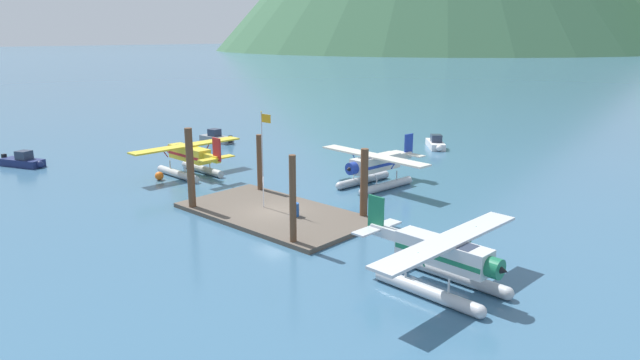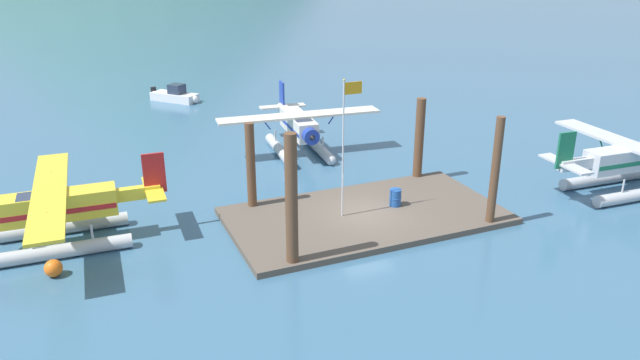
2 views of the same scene
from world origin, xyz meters
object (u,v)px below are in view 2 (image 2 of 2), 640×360
object	(u,v)px
seaplane_cream_bow_centre	(299,130)
seaplane_yellow_port_fwd	(60,213)
flagpole	(345,134)
fuel_drum	(395,197)
mooring_buoy	(53,268)
boat_white_open_north	(176,96)
seaplane_silver_stbd_aft	(625,165)

from	to	relation	value
seaplane_cream_bow_centre	seaplane_yellow_port_fwd	bearing A→B (deg)	-151.27
flagpole	seaplane_cream_bow_centre	distance (m)	10.97
fuel_drum	mooring_buoy	bearing A→B (deg)	-179.09
seaplane_cream_bow_centre	boat_white_open_north	bearing A→B (deg)	105.36
boat_white_open_north	flagpole	bearing A→B (deg)	-83.66
mooring_buoy	seaplane_silver_stbd_aft	xyz separation A→B (m)	(28.58, -2.34, 1.21)
seaplane_silver_stbd_aft	boat_white_open_north	size ratio (longest dim) A/B	2.52
seaplane_silver_stbd_aft	boat_white_open_north	bearing A→B (deg)	121.51
seaplane_cream_bow_centre	mooring_buoy	bearing A→B (deg)	-144.25
flagpole	seaplane_cream_bow_centre	bearing A→B (deg)	80.95
fuel_drum	seaplane_yellow_port_fwd	xyz separation A→B (m)	(-15.52, 2.54, 0.84)
seaplane_silver_stbd_aft	seaplane_cream_bow_centre	bearing A→B (deg)	136.78
fuel_drum	boat_white_open_north	bearing A→B (deg)	102.15
boat_white_open_north	fuel_drum	bearing A→B (deg)	-77.85
seaplane_silver_stbd_aft	flagpole	bearing A→B (deg)	170.78
flagpole	seaplane_silver_stbd_aft	bearing A→B (deg)	-9.22
flagpole	seaplane_cream_bow_centre	world-z (taller)	flagpole
flagpole	seaplane_silver_stbd_aft	xyz separation A→B (m)	(15.47, -2.51, -2.85)
seaplane_cream_bow_centre	flagpole	bearing A→B (deg)	-99.05
boat_white_open_north	mooring_buoy	bearing A→B (deg)	-109.74
flagpole	mooring_buoy	distance (m)	13.72
mooring_buoy	seaplane_yellow_port_fwd	xyz separation A→B (m)	(0.46, 2.79, 1.21)
seaplane_yellow_port_fwd	mooring_buoy	bearing A→B (deg)	-99.36
fuel_drum	boat_white_open_north	distance (m)	28.31
flagpole	fuel_drum	bearing A→B (deg)	1.56
flagpole	seaplane_yellow_port_fwd	xyz separation A→B (m)	(-12.65, 2.62, -2.85)
seaplane_yellow_port_fwd	boat_white_open_north	bearing A→B (deg)	69.18
seaplane_cream_bow_centre	boat_white_open_north	xyz separation A→B (m)	(-4.75, 17.30, -1.09)
flagpole	seaplane_silver_stbd_aft	distance (m)	15.93
flagpole	mooring_buoy	size ratio (longest dim) A/B	9.26
mooring_buoy	seaplane_silver_stbd_aft	distance (m)	28.70
seaplane_silver_stbd_aft	boat_white_open_north	xyz separation A→B (m)	(-18.56, 30.27, -1.09)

